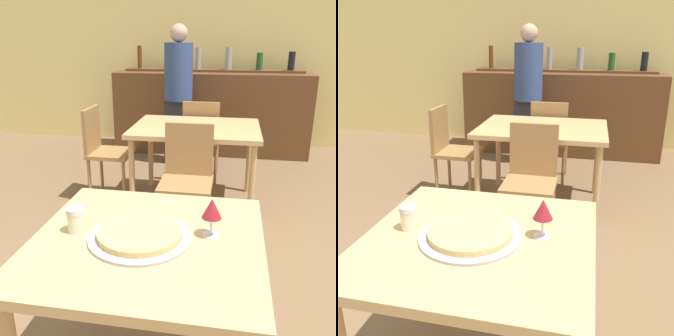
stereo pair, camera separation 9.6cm
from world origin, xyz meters
TOP-DOWN VIEW (x-y plane):
  - wall_back at (0.00, 4.35)m, footprint 8.00×0.05m
  - dining_table_near at (0.00, 0.00)m, footprint 0.90×0.88m
  - dining_table_far at (-0.02, 2.06)m, footprint 1.14×0.88m
  - bar_counter at (0.00, 3.85)m, footprint 2.60×0.56m
  - bar_back_shelf at (0.04, 3.99)m, footprint 2.39×0.24m
  - chair_far_side_front at (-0.02, 1.45)m, footprint 0.40×0.40m
  - chair_far_side_back at (-0.02, 2.67)m, footprint 0.40×0.40m
  - chair_far_side_left at (-0.92, 2.06)m, footprint 0.40×0.40m
  - pizza_tray at (-0.03, -0.01)m, footprint 0.41×0.41m
  - cheese_shaker at (-0.30, 0.00)m, footprint 0.07×0.07m
  - person_standing at (-0.36, 3.27)m, footprint 0.34×0.34m
  - wine_glass at (0.24, 0.06)m, footprint 0.08×0.08m

SIDE VIEW (x-z plane):
  - chair_far_side_front at x=-0.02m, z-range 0.08..0.98m
  - chair_far_side_back at x=-0.02m, z-range 0.08..0.98m
  - chair_far_side_left at x=-0.92m, z-range 0.08..0.98m
  - bar_counter at x=0.00m, z-range 0.00..1.08m
  - dining_table_far at x=-0.02m, z-range 0.30..1.06m
  - dining_table_near at x=0.00m, z-range 0.30..1.07m
  - pizza_tray at x=-0.03m, z-range 0.78..0.81m
  - cheese_shaker at x=-0.30m, z-range 0.78..0.88m
  - wine_glass at x=0.24m, z-range 0.81..0.97m
  - person_standing at x=-0.36m, z-range 0.07..1.74m
  - bar_back_shelf at x=0.04m, z-range 0.98..1.32m
  - wall_back at x=0.00m, z-range 0.00..2.80m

